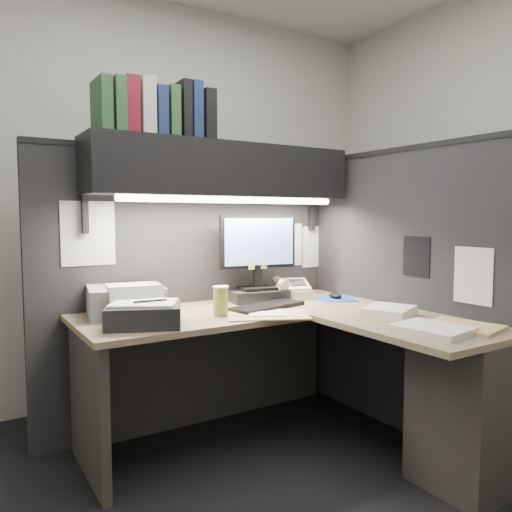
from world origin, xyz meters
The scene contains 22 objects.
floor centered at (0.00, 0.00, 0.00)m, with size 3.50×3.50×0.00m, color black.
wall_back centered at (0.00, 1.50, 1.35)m, with size 3.50×0.04×2.70m, color beige.
wall_right centered at (1.75, 0.00, 1.35)m, with size 0.04×3.00×2.70m, color beige.
partition_back centered at (0.03, 0.93, 0.80)m, with size 1.90×0.06×1.60m, color black.
partition_right centered at (0.98, 0.18, 0.80)m, with size 0.06×1.50×1.60m, color black.
desk centered at (0.43, 0.00, 0.44)m, with size 1.70×1.53×0.73m.
overhead_shelf centered at (0.12, 0.75, 1.50)m, with size 1.55×0.34×0.30m, color black.
task_light_tube centered at (0.12, 0.61, 1.33)m, with size 0.04×0.04×1.32m, color white.
monitor centered at (0.35, 0.72, 0.94)m, with size 0.48×0.26×0.52m.
keyboard centered at (0.26, 0.49, 0.74)m, with size 0.46×0.15×0.02m, color black.
mousepad centered at (0.78, 0.51, 0.73)m, with size 0.22×0.20×0.00m, color #1B4497.
mouse centered at (0.79, 0.53, 0.75)m, with size 0.06×0.09×0.03m, color black.
telephone centered at (0.58, 0.70, 0.78)m, with size 0.23×0.24×0.09m, color #B7AA8D.
coffee_cup centered at (-0.05, 0.44, 0.80)m, with size 0.08×0.08×0.14m, color #B6AA48.
printer centered at (-0.46, 0.72, 0.80)m, with size 0.37×0.32×0.15m, color #989B9E.
notebook_stack centered at (-0.47, 0.43, 0.78)m, with size 0.34×0.28×0.10m, color black.
open_folder centered at (0.15, 0.32, 0.73)m, with size 0.41×0.27×0.01m, color tan.
paper_stack_a centered at (0.67, -0.02, 0.75)m, with size 0.25×0.21×0.05m, color white.
paper_stack_b centered at (0.56, -0.38, 0.75)m, with size 0.24×0.30×0.03m, color white.
manila_stack centered at (0.75, -0.40, 0.74)m, with size 0.25×0.31×0.02m, color tan.
binder_row centered at (-0.27, 0.76, 1.79)m, with size 0.61×0.25×0.31m.
pinned_papers centered at (0.42, 0.56, 1.05)m, with size 1.76×1.31×0.51m.
Camera 1 is at (-1.24, -1.80, 1.24)m, focal length 35.00 mm.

